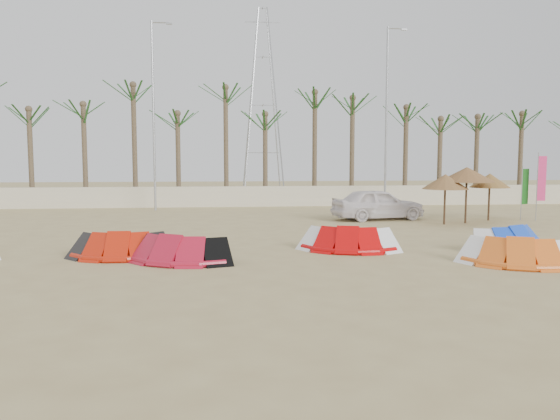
{
  "coord_description": "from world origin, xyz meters",
  "views": [
    {
      "loc": [
        -1.96,
        -12.88,
        3.12
      ],
      "look_at": [
        0.0,
        6.0,
        1.3
      ],
      "focal_mm": 35.0,
      "sensor_mm": 36.0,
      "label": 1
    }
  ],
  "objects": [
    {
      "name": "ground",
      "position": [
        0.0,
        0.0,
        0.0
      ],
      "size": [
        120.0,
        120.0,
        0.0
      ],
      "primitive_type": "plane",
      "color": "tan",
      "rests_on": "ground"
    },
    {
      "name": "boundary_wall",
      "position": [
        0.0,
        22.0,
        0.65
      ],
      "size": [
        60.0,
        0.3,
        1.3
      ],
      "primitive_type": "cube",
      "color": "beige",
      "rests_on": "ground"
    },
    {
      "name": "palm_line",
      "position": [
        0.67,
        23.5,
        6.44
      ],
      "size": [
        52.0,
        4.0,
        7.7
      ],
      "color": "brown",
      "rests_on": "ground"
    },
    {
      "name": "lamp_b",
      "position": [
        -5.96,
        20.0,
        5.77
      ],
      "size": [
        1.25,
        0.14,
        11.0
      ],
      "color": "#A5A8AD",
      "rests_on": "ground"
    },
    {
      "name": "lamp_c",
      "position": [
        8.04,
        20.0,
        5.77
      ],
      "size": [
        1.25,
        0.14,
        11.0
      ],
      "color": "#A5A8AD",
      "rests_on": "ground"
    },
    {
      "name": "pylon",
      "position": [
        1.0,
        28.0,
        0.0
      ],
      "size": [
        3.0,
        3.0,
        14.0
      ],
      "primitive_type": null,
      "color": "#A5A8AD",
      "rests_on": "ground"
    },
    {
      "name": "kite_red_left",
      "position": [
        -5.17,
        4.63,
        0.42
      ],
      "size": [
        3.22,
        1.61,
        0.9
      ],
      "color": "red",
      "rests_on": "ground"
    },
    {
      "name": "kite_red_mid",
      "position": [
        -3.4,
        3.84,
        0.42
      ],
      "size": [
        3.98,
        2.83,
        0.9
      ],
      "color": "#AC1229",
      "rests_on": "ground"
    },
    {
      "name": "kite_red_right",
      "position": [
        2.19,
        5.2,
        0.42
      ],
      "size": [
        3.62,
        2.34,
        0.9
      ],
      "color": "#C50506",
      "rests_on": "ground"
    },
    {
      "name": "kite_orange",
      "position": [
        6.55,
        2.23,
        0.42
      ],
      "size": [
        3.73,
        2.65,
        0.9
      ],
      "color": "orange",
      "rests_on": "ground"
    },
    {
      "name": "kite_blue",
      "position": [
        7.73,
        4.79,
        0.42
      ],
      "size": [
        3.6,
        2.53,
        0.9
      ],
      "color": "blue",
      "rests_on": "ground"
    },
    {
      "name": "parasol_left",
      "position": [
        8.35,
        11.63,
        2.01
      ],
      "size": [
        2.14,
        2.14,
        2.36
      ],
      "color": "#4C331E",
      "rests_on": "ground"
    },
    {
      "name": "parasol_mid",
      "position": [
        9.53,
        11.95,
        2.33
      ],
      "size": [
        2.61,
        2.61,
        2.69
      ],
      "color": "#4C331E",
      "rests_on": "ground"
    },
    {
      "name": "parasol_right",
      "position": [
        11.22,
        13.0,
        1.99
      ],
      "size": [
        1.96,
        1.96,
        2.35
      ],
      "color": "#4C331E",
      "rests_on": "ground"
    },
    {
      "name": "flag_pink",
      "position": [
        13.63,
        12.57,
        2.01
      ],
      "size": [
        0.45,
        0.06,
        3.39
      ],
      "color": "#A5A8AD",
      "rests_on": "ground"
    },
    {
      "name": "flag_green",
      "position": [
        13.02,
        12.88,
        1.62
      ],
      "size": [
        0.44,
        0.14,
        2.73
      ],
      "color": "#A5A8AD",
      "rests_on": "ground"
    },
    {
      "name": "car",
      "position": [
        5.8,
        13.9,
        0.79
      ],
      "size": [
        4.89,
        2.65,
        1.58
      ],
      "primitive_type": "imported",
      "rotation": [
        0.0,
        0.0,
        1.75
      ],
      "color": "white",
      "rests_on": "ground"
    }
  ]
}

